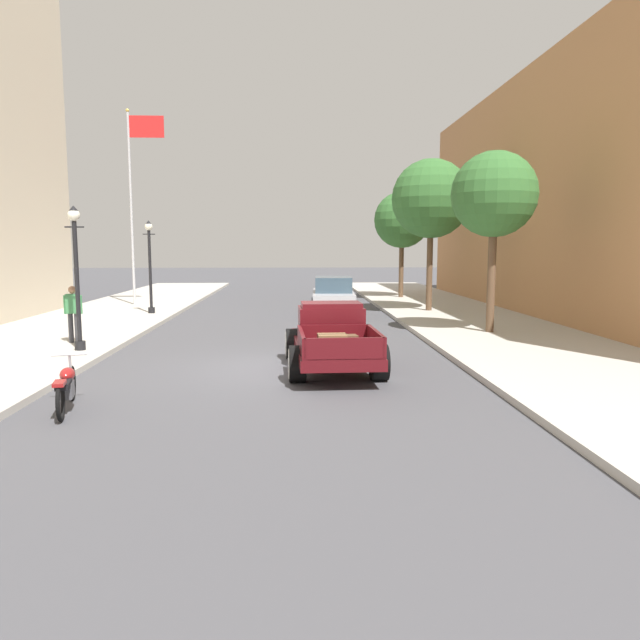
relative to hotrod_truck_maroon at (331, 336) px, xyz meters
The scene contains 12 objects.
ground_plane 1.56m from the hotrod_truck_maroon, behind, with size 140.00×140.00×0.00m, color #47474C.
sidewalk_right 5.93m from the hotrod_truck_maroon, ahead, with size 5.50×64.00×0.15m, color #B7B2A8.
hotrod_truck_maroon is the anchor object (origin of this frame).
motorcycle_parked 6.23m from the hotrod_truck_maroon, 143.46° to the right, with size 0.72×2.08×0.93m.
car_background_silver 11.12m from the hotrod_truck_maroon, 85.92° to the left, with size 2.01×4.37×1.65m.
pedestrian_sidewalk_left 7.92m from the hotrod_truck_maroon, 156.98° to the left, with size 0.53×0.22×1.65m.
street_lamp_near 7.12m from the hotrod_truck_maroon, 164.70° to the left, with size 0.50×0.32×3.85m.
street_lamp_far 12.98m from the hotrod_truck_maroon, 122.31° to the left, with size 0.50×0.32×3.85m.
flagpole 17.68m from the hotrod_truck_maroon, 119.55° to the left, with size 1.74×0.16×9.16m.
street_tree_nearest 8.20m from the hotrod_truck_maroon, 40.68° to the left, with size 2.73×2.73×5.80m.
street_tree_second 13.20m from the hotrod_truck_maroon, 66.34° to the left, with size 3.39×3.39×6.52m.
street_tree_third 19.51m from the hotrod_truck_maroon, 74.69° to the left, with size 3.07×3.07×5.77m.
Camera 1 is at (0.44, -14.30, 2.92)m, focal length 33.51 mm.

